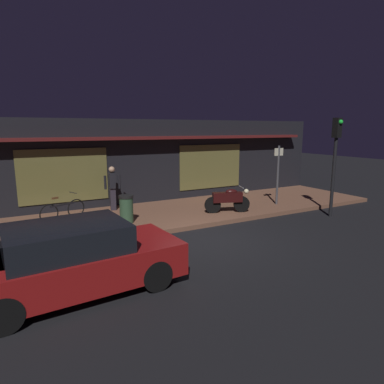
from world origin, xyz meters
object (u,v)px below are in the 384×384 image
object	(u,v)px
bicycle_parked	(63,210)
parked_car_far	(74,259)
traffic_light_pole	(335,150)
person_photographer	(113,187)
motorcycle	(228,199)
sign_post	(278,171)
trash_bin	(126,209)

from	to	relation	value
bicycle_parked	parked_car_far	size ratio (longest dim) A/B	0.36
traffic_light_pole	parked_car_far	xyz separation A→B (m)	(-9.39, -1.60, -1.77)
traffic_light_pole	person_photographer	bearing A→B (deg)	148.31
motorcycle	sign_post	world-z (taller)	sign_post
person_photographer	sign_post	bearing A→B (deg)	-20.32
motorcycle	traffic_light_pole	distance (m)	4.24
person_photographer	bicycle_parked	bearing A→B (deg)	-159.17
sign_post	traffic_light_pole	world-z (taller)	traffic_light_pole
bicycle_parked	traffic_light_pole	bearing A→B (deg)	-21.91
sign_post	trash_bin	xyz separation A→B (m)	(-6.29, 0.26, -0.89)
bicycle_parked	person_photographer	distance (m)	2.12
bicycle_parked	traffic_light_pole	xyz separation A→B (m)	(8.90, -3.58, 1.97)
sign_post	bicycle_parked	bearing A→B (deg)	169.12
person_photographer	parked_car_far	distance (m)	6.39
motorcycle	bicycle_parked	distance (m)	5.82
trash_bin	traffic_light_pole	size ratio (longest dim) A/B	0.26
bicycle_parked	sign_post	bearing A→B (deg)	-10.88
motorcycle	sign_post	bearing A→B (deg)	4.23
bicycle_parked	person_photographer	size ratio (longest dim) A/B	0.92
bicycle_parked	parked_car_far	xyz separation A→B (m)	(-0.49, -5.18, 0.20)
trash_bin	traffic_light_pole	distance (m)	7.68
traffic_light_pole	parked_car_far	distance (m)	9.69
person_photographer	traffic_light_pole	size ratio (longest dim) A/B	0.46
trash_bin	motorcycle	bearing A→B (deg)	-6.85
sign_post	person_photographer	bearing A→B (deg)	159.68
motorcycle	bicycle_parked	bearing A→B (deg)	162.53
motorcycle	sign_post	size ratio (longest dim) A/B	0.68
bicycle_parked	trash_bin	bearing A→B (deg)	-35.69
trash_bin	parked_car_far	distance (m)	4.51
motorcycle	parked_car_far	world-z (taller)	parked_car_far
motorcycle	trash_bin	bearing A→B (deg)	173.15
person_photographer	traffic_light_pole	distance (m)	8.33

